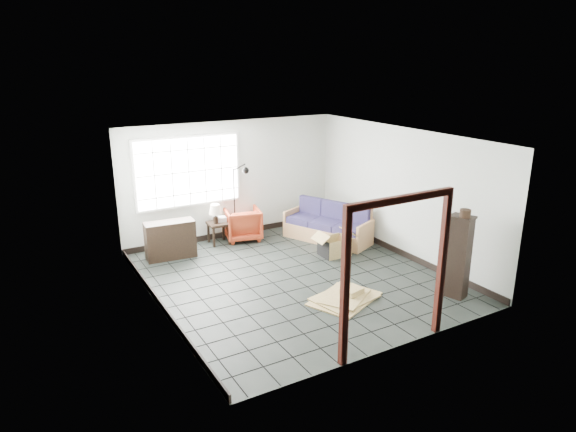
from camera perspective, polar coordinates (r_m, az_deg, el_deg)
ground at (r=9.54m, az=0.71°, el=-6.88°), size 5.50×5.50×0.00m
room_shell at (r=9.00m, az=0.65°, el=2.99°), size 5.02×5.52×2.61m
window_panel at (r=11.00m, az=-11.03°, el=4.87°), size 2.32×0.08×1.52m
doorway_trim at (r=7.00m, az=12.09°, el=-4.25°), size 1.80×0.08×2.20m
futon_sofa at (r=11.39m, az=4.57°, el=-1.17°), size 1.45×2.04×0.85m
armchair at (r=11.42m, az=-5.07°, el=-0.71°), size 0.90×0.86×0.78m
side_table at (r=11.21m, az=-7.74°, el=-1.12°), size 0.45×0.45×0.48m
table_lamp at (r=11.04m, az=-8.08°, el=0.64°), size 0.28×0.28×0.42m
projector at (r=11.24m, az=-7.61°, el=-0.35°), size 0.31×0.26×0.10m
floor_lamp at (r=11.17m, az=-5.34°, el=1.75°), size 0.46×0.40×1.73m
console_shelf at (r=10.59m, az=-12.94°, el=-2.59°), size 1.01×0.46×0.76m
tall_shelf at (r=9.02m, az=18.40°, el=-4.25°), size 0.41×0.46×1.43m
pot at (r=8.72m, az=19.09°, el=0.27°), size 0.23×0.23×0.13m
open_box at (r=10.57m, az=5.19°, el=-3.38°), size 0.91×0.47×0.51m
cardboard_pile at (r=8.78m, az=6.42°, el=-8.91°), size 1.40×1.22×0.17m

